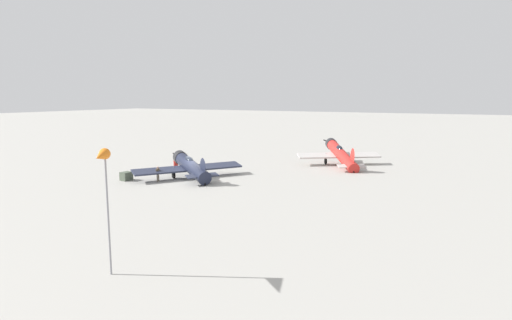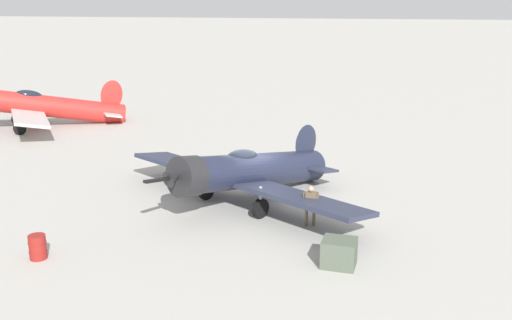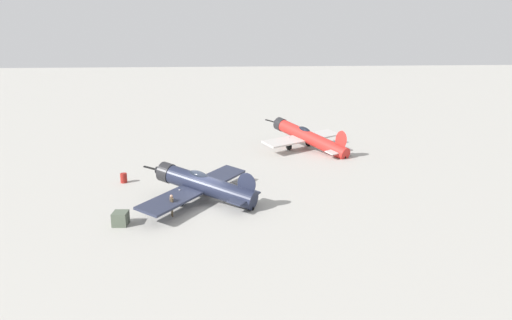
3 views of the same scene
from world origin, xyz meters
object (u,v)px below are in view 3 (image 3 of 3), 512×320
object	(u,v)px
equipment_crate	(121,218)
fuel_drum	(124,178)
airplane_mid_apron	(307,137)
airplane_foreground	(202,185)
ground_crew_mechanic	(172,203)

from	to	relation	value
equipment_crate	fuel_drum	bearing A→B (deg)	-172.68
equipment_crate	fuel_drum	distance (m)	10.10
airplane_mid_apron	fuel_drum	size ratio (longest dim) A/B	12.29
airplane_mid_apron	equipment_crate	distance (m)	27.12
equipment_crate	airplane_foreground	bearing A→B (deg)	126.89
airplane_foreground	airplane_mid_apron	bearing A→B (deg)	-92.66
airplane_foreground	fuel_drum	bearing A→B (deg)	-7.53
equipment_crate	fuel_drum	world-z (taller)	equipment_crate
airplane_mid_apron	equipment_crate	bearing A→B (deg)	105.75
airplane_mid_apron	ground_crew_mechanic	world-z (taller)	airplane_mid_apron
equipment_crate	airplane_mid_apron	bearing A→B (deg)	139.71
airplane_foreground	fuel_drum	world-z (taller)	airplane_foreground
airplane_mid_apron	equipment_crate	xyz separation A→B (m)	(20.68, -17.53, -1.04)
airplane_foreground	equipment_crate	bearing A→B (deg)	70.23
ground_crew_mechanic	fuel_drum	xyz separation A→B (m)	(-8.75, -4.64, -0.54)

